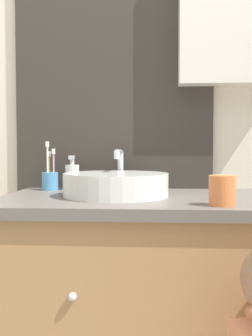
# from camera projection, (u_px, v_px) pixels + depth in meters

# --- Properties ---
(wall_back) EXTENTS (3.20, 0.18, 2.50)m
(wall_back) POSITION_uv_depth(u_px,v_px,m) (158.00, 96.00, 1.59)
(wall_back) COLOR beige
(wall_back) RESTS_ON ground_plane
(vanity_counter) EXTENTS (1.10, 0.58, 0.88)m
(vanity_counter) POSITION_uv_depth(u_px,v_px,m) (159.00, 321.00, 1.31)
(vanity_counter) COLOR #A37A4C
(vanity_counter) RESTS_ON ground_plane
(sink_basin) EXTENTS (0.36, 0.42, 0.16)m
(sink_basin) POSITION_uv_depth(u_px,v_px,m) (117.00, 184.00, 1.30)
(sink_basin) COLOR silver
(sink_basin) RESTS_ON vanity_counter
(toothbrush_holder) EXTENTS (0.06, 0.06, 0.19)m
(toothbrush_holder) POSITION_uv_depth(u_px,v_px,m) (50.00, 179.00, 1.49)
(toothbrush_holder) COLOR #4C93C6
(toothbrush_holder) RESTS_ON vanity_counter
(soap_dispenser) EXTENTS (0.06, 0.06, 0.14)m
(soap_dispenser) POSITION_uv_depth(u_px,v_px,m) (72.00, 176.00, 1.51)
(soap_dispenser) COLOR white
(soap_dispenser) RESTS_ON vanity_counter
(drinking_cup) EXTENTS (0.08, 0.08, 0.09)m
(drinking_cup) POSITION_uv_depth(u_px,v_px,m) (222.00, 191.00, 1.07)
(drinking_cup) COLOR orange
(drinking_cup) RESTS_ON vanity_counter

